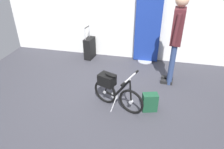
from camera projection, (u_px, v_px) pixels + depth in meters
ground_plane at (102, 111)px, 3.70m from camera, size 6.13×6.13×0.00m
floor_banner_stand at (147, 32)px, 4.98m from camera, size 0.60×0.36×1.70m
folding_bike_foreground at (114, 89)px, 3.65m from camera, size 0.95×0.56×0.71m
visitor_near_wall at (176, 35)px, 3.98m from camera, size 0.30×0.53×1.81m
rolling_suitcase at (90, 48)px, 5.38m from camera, size 0.23×0.38×0.83m
backpack_on_floor at (150, 102)px, 3.64m from camera, size 0.29×0.23×0.34m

